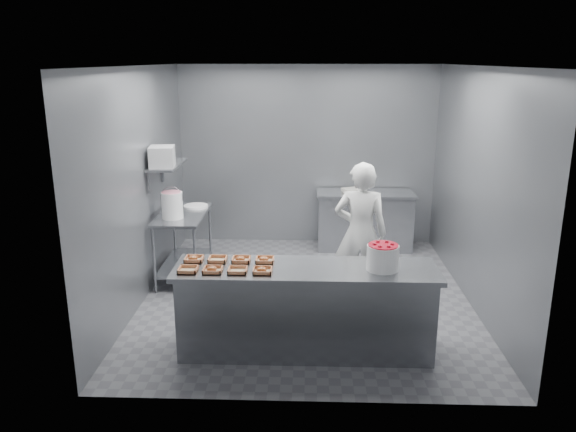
{
  "coord_description": "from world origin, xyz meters",
  "views": [
    {
      "loc": [
        0.01,
        -6.52,
        2.88
      ],
      "look_at": [
        -0.22,
        -0.2,
        1.1
      ],
      "focal_mm": 35.0,
      "sensor_mm": 36.0,
      "label": 1
    }
  ],
  "objects_px": {
    "glaze_bucket": "(172,204)",
    "tray_1": "(212,270)",
    "tray_0": "(188,269)",
    "tray_2": "(238,270)",
    "appliance": "(162,157)",
    "tray_6": "(241,259)",
    "tray_7": "(265,260)",
    "strawberry_tub": "(383,256)",
    "tray_5": "(218,259)",
    "worker": "(361,233)",
    "tray_3": "(262,270)",
    "prep_table": "(184,235)",
    "back_counter": "(364,220)",
    "tray_4": "(194,259)",
    "service_counter": "(305,309)"
  },
  "relations": [
    {
      "from": "tray_7",
      "to": "strawberry_tub",
      "type": "relative_size",
      "value": 0.61
    },
    {
      "from": "back_counter",
      "to": "tray_1",
      "type": "xyz_separation_m",
      "value": [
        -1.8,
        -3.4,
        0.47
      ]
    },
    {
      "from": "tray_0",
      "to": "glaze_bucket",
      "type": "xyz_separation_m",
      "value": [
        -0.59,
        1.86,
        0.16
      ]
    },
    {
      "from": "tray_3",
      "to": "tray_1",
      "type": "bearing_deg",
      "value": 180.0
    },
    {
      "from": "worker",
      "to": "glaze_bucket",
      "type": "bearing_deg",
      "value": -2.73
    },
    {
      "from": "worker",
      "to": "tray_3",
      "type": "bearing_deg",
      "value": 60.86
    },
    {
      "from": "tray_3",
      "to": "appliance",
      "type": "bearing_deg",
      "value": 126.64
    },
    {
      "from": "service_counter",
      "to": "appliance",
      "type": "height_order",
      "value": "appliance"
    },
    {
      "from": "prep_table",
      "to": "back_counter",
      "type": "relative_size",
      "value": 0.8
    },
    {
      "from": "appliance",
      "to": "tray_4",
      "type": "bearing_deg",
      "value": -74.73
    },
    {
      "from": "prep_table",
      "to": "worker",
      "type": "distance_m",
      "value": 2.41
    },
    {
      "from": "tray_6",
      "to": "glaze_bucket",
      "type": "height_order",
      "value": "glaze_bucket"
    },
    {
      "from": "tray_2",
      "to": "tray_3",
      "type": "height_order",
      "value": "tray_3"
    },
    {
      "from": "tray_2",
      "to": "glaze_bucket",
      "type": "bearing_deg",
      "value": 119.86
    },
    {
      "from": "tray_3",
      "to": "worker",
      "type": "relative_size",
      "value": 0.11
    },
    {
      "from": "service_counter",
      "to": "tray_4",
      "type": "relative_size",
      "value": 13.88
    },
    {
      "from": "service_counter",
      "to": "prep_table",
      "type": "height_order",
      "value": "same"
    },
    {
      "from": "tray_0",
      "to": "tray_5",
      "type": "distance_m",
      "value": 0.38
    },
    {
      "from": "strawberry_tub",
      "to": "worker",
      "type": "bearing_deg",
      "value": 94.14
    },
    {
      "from": "tray_1",
      "to": "worker",
      "type": "height_order",
      "value": "worker"
    },
    {
      "from": "glaze_bucket",
      "to": "service_counter",
      "type": "bearing_deg",
      "value": -44.81
    },
    {
      "from": "service_counter",
      "to": "strawberry_tub",
      "type": "bearing_deg",
      "value": -2.49
    },
    {
      "from": "service_counter",
      "to": "tray_3",
      "type": "distance_m",
      "value": 0.65
    },
    {
      "from": "glaze_bucket",
      "to": "tray_1",
      "type": "bearing_deg",
      "value": -66.1
    },
    {
      "from": "tray_2",
      "to": "prep_table",
      "type": "bearing_deg",
      "value": 115.38
    },
    {
      "from": "back_counter",
      "to": "tray_6",
      "type": "distance_m",
      "value": 3.5
    },
    {
      "from": "tray_4",
      "to": "tray_5",
      "type": "bearing_deg",
      "value": 0.0
    },
    {
      "from": "prep_table",
      "to": "tray_4",
      "type": "relative_size",
      "value": 6.4
    },
    {
      "from": "glaze_bucket",
      "to": "appliance",
      "type": "distance_m",
      "value": 0.62
    },
    {
      "from": "tray_5",
      "to": "tray_7",
      "type": "bearing_deg",
      "value": -0.0
    },
    {
      "from": "tray_0",
      "to": "tray_2",
      "type": "distance_m",
      "value": 0.48
    },
    {
      "from": "worker",
      "to": "tray_6",
      "type": "bearing_deg",
      "value": 48.43
    },
    {
      "from": "tray_4",
      "to": "strawberry_tub",
      "type": "height_order",
      "value": "strawberry_tub"
    },
    {
      "from": "back_counter",
      "to": "tray_6",
      "type": "relative_size",
      "value": 8.01
    },
    {
      "from": "service_counter",
      "to": "prep_table",
      "type": "bearing_deg",
      "value": 130.24
    },
    {
      "from": "tray_4",
      "to": "tray_5",
      "type": "height_order",
      "value": "tray_4"
    },
    {
      "from": "tray_3",
      "to": "glaze_bucket",
      "type": "height_order",
      "value": "glaze_bucket"
    },
    {
      "from": "tray_7",
      "to": "tray_2",
      "type": "bearing_deg",
      "value": -128.76
    },
    {
      "from": "prep_table",
      "to": "tray_3",
      "type": "xyz_separation_m",
      "value": [
        1.23,
        -2.1,
        0.33
      ]
    },
    {
      "from": "tray_6",
      "to": "tray_7",
      "type": "bearing_deg",
      "value": 0.0
    },
    {
      "from": "tray_1",
      "to": "tray_2",
      "type": "xyz_separation_m",
      "value": [
        0.24,
        0.0,
        -0.0
      ]
    },
    {
      "from": "tray_6",
      "to": "appliance",
      "type": "height_order",
      "value": "appliance"
    },
    {
      "from": "prep_table",
      "to": "appliance",
      "type": "relative_size",
      "value": 3.5
    },
    {
      "from": "worker",
      "to": "appliance",
      "type": "distance_m",
      "value": 2.65
    },
    {
      "from": "tray_2",
      "to": "tray_4",
      "type": "distance_m",
      "value": 0.57
    },
    {
      "from": "service_counter",
      "to": "strawberry_tub",
      "type": "xyz_separation_m",
      "value": [
        0.74,
        -0.03,
        0.58
      ]
    },
    {
      "from": "tray_7",
      "to": "strawberry_tub",
      "type": "height_order",
      "value": "strawberry_tub"
    },
    {
      "from": "tray_1",
      "to": "glaze_bucket",
      "type": "bearing_deg",
      "value": 113.9
    },
    {
      "from": "back_counter",
      "to": "tray_4",
      "type": "height_order",
      "value": "tray_4"
    },
    {
      "from": "service_counter",
      "to": "tray_0",
      "type": "height_order",
      "value": "tray_0"
    }
  ]
}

